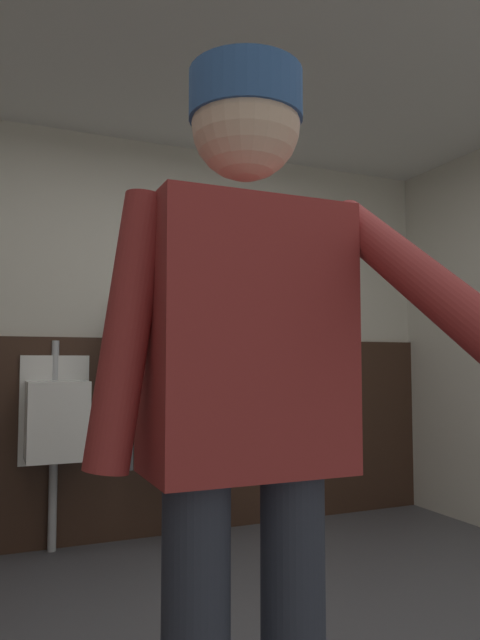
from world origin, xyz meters
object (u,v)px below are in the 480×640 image
at_px(urinal_left, 56,419).
at_px(soap_dispenser, 121,310).
at_px(urinal_middle, 179,415).
at_px(person, 248,394).

bearing_deg(urinal_left, soap_dispenser, 16.80).
xyz_separation_m(urinal_left, soap_dispenser, (0.40, 0.12, 0.67)).
relative_size(urinal_left, urinal_middle, 1.00).
bearing_deg(soap_dispenser, person, -95.81).
height_order(urinal_left, soap_dispenser, soap_dispenser).
height_order(urinal_middle, soap_dispenser, soap_dispenser).
distance_m(urinal_left, urinal_middle, 0.75).
bearing_deg(soap_dispenser, urinal_middle, -18.63).
height_order(urinal_middle, person, person).
height_order(person, soap_dispenser, person).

